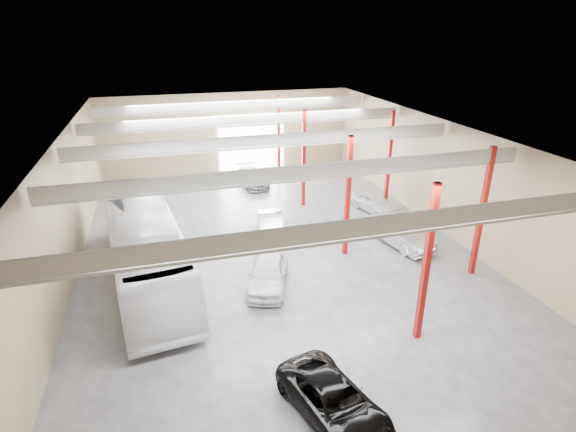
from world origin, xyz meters
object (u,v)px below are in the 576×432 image
coach_bus (145,246)px  car_row_a (268,272)px  car_row_b (271,225)px  car_row_c (252,177)px  car_right_far (374,203)px  car_right_near (399,232)px  black_sedan (334,401)px

coach_bus → car_row_a: coach_bus is taller
car_row_b → car_row_c: 10.00m
car_right_far → car_row_c: bearing=117.4°
car_row_b → car_right_near: car_right_near is taller
coach_bus → car_row_b: 8.21m
coach_bus → black_sedan: coach_bus is taller
car_row_a → car_right_near: bearing=34.8°
car_right_far → car_row_b: bearing=178.8°
black_sedan → car_row_a: size_ratio=1.04×
black_sedan → car_right_near: bearing=37.2°
car_row_b → car_right_far: bearing=22.1°
coach_bus → car_right_far: 16.43m
coach_bus → car_right_far: size_ratio=3.49×
coach_bus → black_sedan: (6.05, -11.26, -1.24)m
coach_bus → car_row_a: bearing=-29.9°
car_row_a → car_row_b: (1.55, 5.72, -0.08)m
car_row_b → car_row_a: bearing=-96.3°
car_row_a → car_row_b: 5.93m
car_row_c → car_right_near: car_right_near is taller
car_row_b → car_right_near: 7.95m
black_sedan → car_right_near: size_ratio=0.98×
car_row_a → car_row_b: size_ratio=1.08×
coach_bus → car_row_c: coach_bus is taller
black_sedan → coach_bus: bearing=103.1°
black_sedan → car_right_far: size_ratio=1.22×
car_row_b → car_right_near: (7.23, -3.30, 0.10)m
black_sedan → car_row_c: (2.33, 24.46, 0.01)m
car_row_b → car_row_c: car_row_b is taller
car_row_a → car_row_c: (2.48, 15.67, -0.11)m
car_row_c → car_row_b: bearing=-100.8°
coach_bus → car_row_a: (5.90, -2.48, -1.12)m
car_right_near → car_right_far: (0.88, 5.20, -0.13)m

